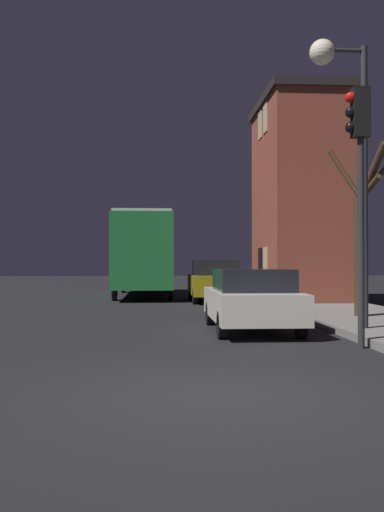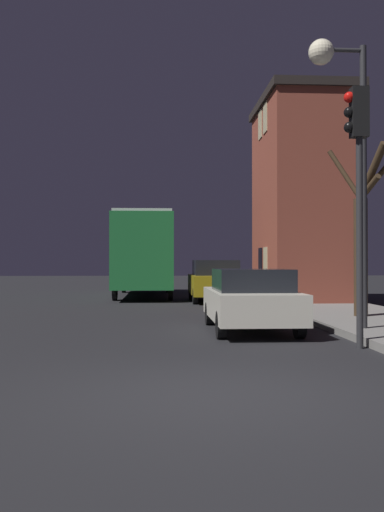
{
  "view_description": "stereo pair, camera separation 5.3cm",
  "coord_description": "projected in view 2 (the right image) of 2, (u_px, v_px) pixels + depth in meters",
  "views": [
    {
      "loc": [
        -0.76,
        -6.69,
        1.54
      ],
      "look_at": [
        0.5,
        13.45,
        1.77
      ],
      "focal_mm": 40.0,
      "sensor_mm": 36.0,
      "label": 1
    },
    {
      "loc": [
        -0.7,
        -6.69,
        1.54
      ],
      "look_at": [
        0.5,
        13.45,
        1.77
      ],
      "focal_mm": 40.0,
      "sensor_mm": 36.0,
      "label": 2
    }
  ],
  "objects": [
    {
      "name": "car_mid_lane",
      "position": [
        215.0,
        281.0,
        22.36
      ],
      "size": [
        1.89,
        4.19,
        1.63
      ],
      "color": "olive",
      "rests_on": "ground"
    },
    {
      "name": "bare_tree",
      "position": [
        363.0,
        235.0,
        14.65
      ],
      "size": [
        1.64,
        1.71,
        4.38
      ],
      "color": "#382819",
      "rests_on": "sidewalk"
    },
    {
      "name": "ground_plane",
      "position": [
        218.0,
        393.0,
        6.7
      ],
      "size": [
        120.0,
        120.0,
        0.0
      ],
      "primitive_type": "plane",
      "color": "black"
    },
    {
      "name": "bus",
      "position": [
        145.0,
        249.0,
        26.18
      ],
      "size": [
        2.45,
        9.41,
        3.62
      ],
      "color": "#1E6B33",
      "rests_on": "ground"
    },
    {
      "name": "brick_building",
      "position": [
        302.0,
        198.0,
        21.71
      ],
      "size": [
        3.25,
        5.33,
        7.65
      ],
      "color": "brown",
      "rests_on": "sidewalk"
    },
    {
      "name": "traffic_light",
      "position": [
        358.0,
        162.0,
        10.21
      ],
      "size": [
        0.43,
        0.24,
        4.68
      ],
      "color": "#28282B",
      "rests_on": "ground"
    },
    {
      "name": "streetlamp",
      "position": [
        340.0,
        109.0,
        12.0
      ],
      "size": [
        1.24,
        0.54,
        6.08
      ],
      "color": "#28282B",
      "rests_on": "sidewalk"
    },
    {
      "name": "car_near_lane",
      "position": [
        250.0,
        299.0,
        12.74
      ],
      "size": [
        1.78,
        3.98,
        1.39
      ],
      "color": "beige",
      "rests_on": "ground"
    }
  ]
}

